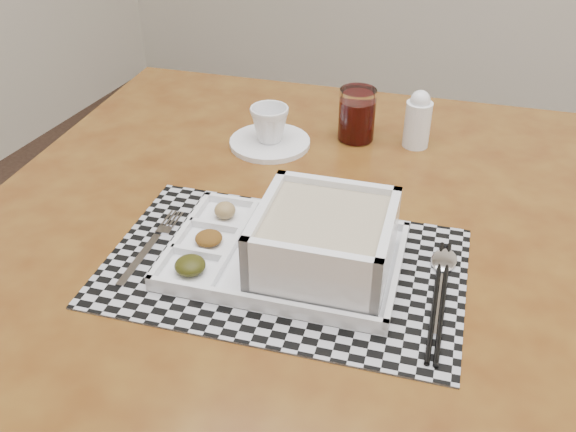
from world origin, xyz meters
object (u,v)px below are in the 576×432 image
object	(u,v)px
serving_tray	(312,247)
creamer_bottle	(418,120)
cup	(270,124)
juice_glass	(357,117)
dining_table	(306,261)

from	to	relation	value
serving_tray	creamer_bottle	bearing A→B (deg)	83.98
cup	juice_glass	xyz separation A→B (m)	(0.14, 0.09, 0.00)
serving_tray	cup	xyz separation A→B (m)	(-0.21, 0.32, 0.00)
creamer_bottle	serving_tray	bearing A→B (deg)	-96.02
serving_tray	cup	size ratio (longest dim) A/B	4.87
serving_tray	juice_glass	bearing A→B (deg)	99.30
cup	juice_glass	size ratio (longest dim) A/B	0.72
dining_table	juice_glass	world-z (taller)	juice_glass
serving_tray	creamer_bottle	size ratio (longest dim) A/B	3.18
cup	serving_tray	bearing A→B (deg)	-62.07
juice_glass	creamer_bottle	size ratio (longest dim) A/B	0.91
creamer_bottle	juice_glass	bearing A→B (deg)	-170.76
dining_table	juice_glass	bearing A→B (deg)	92.89
serving_tray	cup	world-z (taller)	serving_tray
serving_tray	juice_glass	size ratio (longest dim) A/B	3.48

